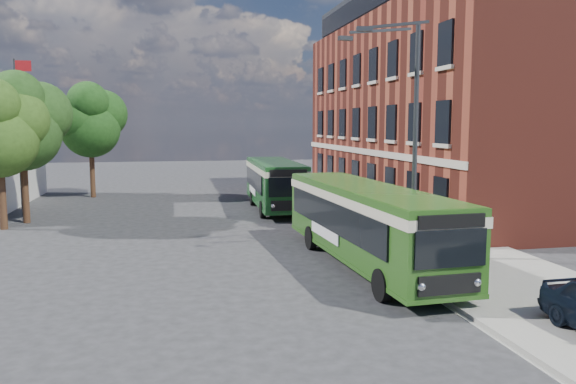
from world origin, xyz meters
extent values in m
plane|color=#272729|center=(0.00, 0.00, 0.00)|extent=(120.00, 120.00, 0.00)
cube|color=gray|center=(7.00, 8.00, 0.07)|extent=(6.00, 48.00, 0.15)
cube|color=beige|center=(3.95, 8.00, 0.01)|extent=(0.12, 48.00, 0.01)
cube|color=maroon|center=(14.00, 12.00, 6.00)|extent=(12.00, 26.00, 12.00)
cube|color=beige|center=(7.96, 12.00, 3.60)|extent=(0.12, 26.00, 0.35)
cube|color=black|center=(14.00, 12.00, 13.10)|extent=(10.80, 24.80, 2.20)
cylinder|color=#343638|center=(-12.50, 13.00, 4.50)|extent=(0.10, 0.10, 9.00)
cube|color=#A91319|center=(-12.05, 13.00, 8.60)|extent=(0.90, 0.02, 0.60)
cylinder|color=#343638|center=(5.20, -2.00, 0.15)|extent=(0.44, 0.44, 0.30)
cylinder|color=#343638|center=(5.20, -2.00, 4.50)|extent=(0.18, 0.18, 9.00)
cube|color=#343638|center=(3.96, -2.60, 8.80)|extent=(2.58, 0.46, 0.37)
cube|color=#343638|center=(3.96, -1.40, 8.80)|extent=(2.58, 0.46, 0.37)
cube|color=#343638|center=(2.73, -3.08, 8.55)|extent=(0.55, 0.22, 0.16)
cube|color=#343638|center=(2.73, -0.92, 8.55)|extent=(0.55, 0.22, 0.16)
cylinder|color=#343638|center=(5.60, -4.20, 1.25)|extent=(0.08, 0.08, 2.50)
cube|color=red|center=(5.60, -4.20, 2.35)|extent=(0.35, 0.04, 0.35)
cube|color=#275418|center=(3.20, -2.21, 1.77)|extent=(3.11, 12.03, 2.45)
cube|color=#275418|center=(3.20, -2.21, 0.50)|extent=(3.15, 12.07, 0.14)
cube|color=black|center=(1.91, -1.98, 1.90)|extent=(0.60, 10.10, 1.10)
cube|color=black|center=(4.46, -1.85, 1.90)|extent=(0.60, 10.10, 1.10)
cube|color=beige|center=(3.20, -2.21, 2.60)|extent=(3.18, 12.09, 0.32)
cube|color=#275418|center=(3.20, -2.21, 2.96)|extent=(3.01, 11.92, 0.12)
cube|color=black|center=(3.51, -8.19, 1.95)|extent=(2.15, 0.19, 1.05)
cube|color=black|center=(3.51, -8.20, 2.70)|extent=(2.00, 0.18, 0.38)
cube|color=black|center=(3.51, -8.20, 0.95)|extent=(1.90, 0.18, 0.55)
sphere|color=silver|center=(2.66, -8.23, 0.95)|extent=(0.26, 0.26, 0.26)
sphere|color=silver|center=(4.36, -8.14, 0.95)|extent=(0.26, 0.26, 0.26)
cube|color=black|center=(2.89, 3.76, 2.00)|extent=(2.00, 0.18, 0.90)
cube|color=white|center=(1.86, -1.28, 1.15)|extent=(0.21, 3.20, 0.45)
cylinder|color=black|center=(2.25, -6.43, 0.50)|extent=(0.33, 1.01, 1.00)
cylinder|color=black|center=(4.58, -6.31, 0.50)|extent=(0.33, 1.01, 1.00)
cylinder|color=black|center=(1.87, 0.88, 0.50)|extent=(0.33, 1.01, 1.00)
cylinder|color=black|center=(4.21, 1.00, 0.50)|extent=(0.33, 1.01, 1.00)
cube|color=#194E1E|center=(2.37, 12.19, 1.77)|extent=(2.79, 9.79, 2.45)
cube|color=#194E1E|center=(2.37, 12.19, 0.50)|extent=(2.83, 9.83, 0.14)
cube|color=black|center=(1.10, 12.53, 1.90)|extent=(0.32, 7.92, 1.10)
cube|color=black|center=(3.66, 12.46, 1.90)|extent=(0.32, 7.92, 1.10)
cube|color=beige|center=(2.37, 12.19, 2.60)|extent=(2.85, 9.85, 0.32)
cube|color=#194E1E|center=(2.37, 12.19, 2.96)|extent=(2.69, 9.68, 0.12)
cube|color=black|center=(2.22, 7.31, 1.95)|extent=(2.15, 0.15, 1.05)
cube|color=black|center=(2.22, 7.30, 2.70)|extent=(2.00, 0.14, 0.38)
cube|color=black|center=(2.22, 7.30, 0.95)|extent=(1.90, 0.14, 0.55)
sphere|color=silver|center=(1.38, 7.34, 0.95)|extent=(0.26, 0.26, 0.26)
sphere|color=silver|center=(3.07, 7.29, 0.95)|extent=(0.26, 0.26, 0.26)
cube|color=black|center=(2.52, 17.08, 2.00)|extent=(2.00, 0.14, 0.90)
cube|color=white|center=(1.11, 13.23, 1.15)|extent=(0.14, 3.20, 0.45)
cylinder|color=black|center=(1.11, 9.17, 0.50)|extent=(0.31, 1.01, 1.00)
cylinder|color=black|center=(3.45, 9.10, 0.50)|extent=(0.31, 1.01, 1.00)
cylinder|color=black|center=(1.27, 14.29, 0.50)|extent=(0.31, 1.01, 1.00)
cylinder|color=black|center=(3.60, 14.22, 0.50)|extent=(0.31, 1.01, 1.00)
imported|color=black|center=(6.16, -4.92, 0.97)|extent=(0.71, 0.63, 1.64)
imported|color=black|center=(5.45, -3.28, 0.90)|extent=(0.85, 0.73, 1.50)
cylinder|color=#3B2415|center=(-12.28, 8.44, 1.61)|extent=(0.36, 0.36, 3.22)
sphere|color=#2E4E17|center=(-11.55, 9.02, 5.49)|extent=(3.22, 3.22, 3.22)
cylinder|color=#3B2415|center=(-11.63, 10.25, 1.72)|extent=(0.36, 0.36, 3.45)
sphere|color=#204016|center=(-11.63, 10.25, 4.85)|extent=(4.07, 4.07, 4.07)
sphere|color=#204016|center=(-10.85, 10.87, 5.87)|extent=(3.45, 3.45, 3.45)
sphere|color=#204016|center=(-12.33, 9.70, 5.48)|extent=(3.13, 3.13, 3.13)
sphere|color=#204016|center=(-11.63, 9.46, 6.66)|extent=(2.82, 2.82, 2.82)
cylinder|color=#3B2415|center=(-9.56, 20.74, 1.77)|extent=(0.36, 0.36, 3.54)
sphere|color=#1A3F14|center=(-9.56, 20.74, 4.99)|extent=(4.18, 4.18, 4.18)
sphere|color=#1A3F14|center=(-8.75, 21.39, 6.03)|extent=(3.54, 3.54, 3.54)
sphere|color=#1A3F14|center=(-10.28, 20.18, 5.63)|extent=(3.22, 3.22, 3.22)
sphere|color=#1A3F14|center=(-9.56, 19.94, 6.84)|extent=(2.90, 2.90, 2.90)
camera|label=1|loc=(-3.84, -21.90, 5.31)|focal=35.00mm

